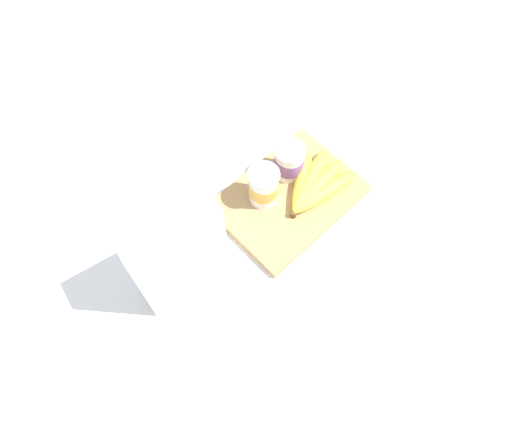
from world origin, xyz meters
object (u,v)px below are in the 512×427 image
object	(u,v)px
banana_bunch	(314,184)
yogurt_cup_front	(263,186)
cereal_box	(178,255)
yogurt_cup_back	(289,161)
cutting_board	(289,198)
spoon	(322,134)

from	to	relation	value
banana_bunch	yogurt_cup_front	bearing A→B (deg)	148.53
cereal_box	yogurt_cup_front	world-z (taller)	cereal_box
banana_bunch	yogurt_cup_back	bearing A→B (deg)	98.76
yogurt_cup_front	banana_bunch	xyz separation A→B (m)	(0.10, -0.06, -0.03)
cutting_board	spoon	xyz separation A→B (m)	(0.19, 0.07, -0.01)
cutting_board	cereal_box	xyz separation A→B (m)	(-0.29, 0.01, 0.13)
cutting_board	banana_bunch	distance (m)	0.07
cutting_board	yogurt_cup_front	distance (m)	0.08
cereal_box	yogurt_cup_front	bearing A→B (deg)	-162.96
yogurt_cup_back	cutting_board	bearing A→B (deg)	-132.95
yogurt_cup_front	yogurt_cup_back	distance (m)	0.09
banana_bunch	spoon	bearing A→B (deg)	36.15
cereal_box	spoon	size ratio (longest dim) A/B	2.25
yogurt_cup_back	cereal_box	bearing A→B (deg)	-173.66
cutting_board	yogurt_cup_front	xyz separation A→B (m)	(-0.04, 0.04, 0.06)
yogurt_cup_back	banana_bunch	distance (m)	0.08
spoon	yogurt_cup_front	bearing A→B (deg)	-171.06
cutting_board	yogurt_cup_front	bearing A→B (deg)	140.09
banana_bunch	cutting_board	bearing A→B (deg)	156.83
cutting_board	cereal_box	world-z (taller)	cereal_box
banana_bunch	spoon	world-z (taller)	banana_bunch
cereal_box	yogurt_cup_front	xyz separation A→B (m)	(0.25, 0.03, -0.07)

